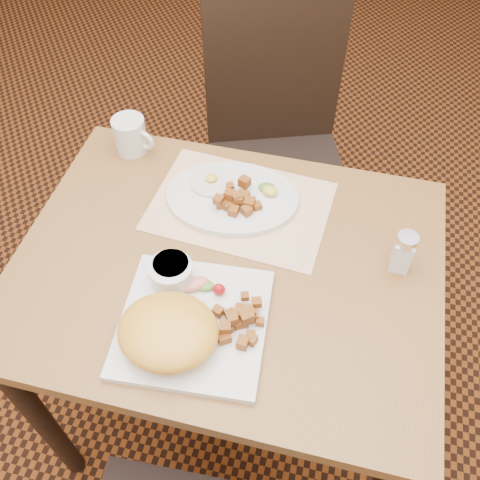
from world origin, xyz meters
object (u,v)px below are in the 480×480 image
Objects in this scene: chair_far at (276,142)px; salt_shaker at (403,252)px; table at (228,290)px; plate_oval at (232,198)px; coffee_mug at (131,135)px; plate_square at (193,323)px.

chair_far is 9.70× the size of salt_shaker.
table is 0.65m from chair_far.
table is 0.93× the size of chair_far.
coffee_mug is (-0.29, 0.11, 0.03)m from plate_oval.
plate_square is at bearing -88.69° from plate_oval.
table is 0.39m from salt_shaker.
salt_shaker is at bearing 32.20° from plate_square.
salt_shaker is 0.70m from coffee_mug.
coffee_mug is (-0.32, 0.29, 0.15)m from table.
plate_square is 0.34m from plate_oval.
salt_shaker reaches higher than plate_square.
table is at bearing 81.59° from plate_square.
chair_far is 0.54m from coffee_mug.
table is 9.00× the size of salt_shaker.
plate_oval is 3.05× the size of salt_shaker.
coffee_mug is at bearing 28.78° from chair_far.
chair_far is at bearing 122.45° from salt_shaker.
chair_far is at bearing 87.44° from plate_oval.
table is at bearing -168.14° from salt_shaker.
table is 3.21× the size of plate_square.
salt_shaker is (0.38, -0.10, 0.04)m from plate_oval.
coffee_mug reaches higher than table.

